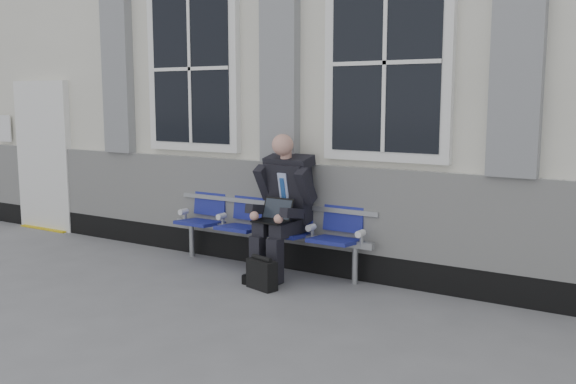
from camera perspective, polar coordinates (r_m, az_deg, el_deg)
The scene contains 5 objects.
ground at distance 5.72m, azimuth -1.00°, elevation -11.13°, with size 70.00×70.00×0.00m, color slate.
station_building at distance 8.52m, azimuth 11.99°, elevation 10.30°, with size 14.40×4.40×4.49m.
bench at distance 7.17m, azimuth -1.81°, elevation -2.55°, with size 2.60×0.47×0.91m.
businessman at distance 6.84m, azimuth -0.42°, elevation -0.82°, with size 0.64×0.86×1.53m.
briefcase at distance 6.50m, azimuth -2.34°, elevation -7.27°, with size 0.36×0.22×0.34m.
Camera 1 is at (2.96, -4.50, 1.91)m, focal length 40.00 mm.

